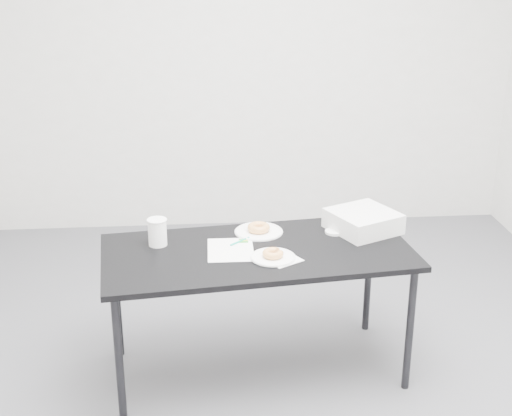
{
  "coord_description": "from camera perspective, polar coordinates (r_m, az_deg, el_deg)",
  "views": [
    {
      "loc": [
        -0.35,
        -3.21,
        2.08
      ],
      "look_at": [
        -0.08,
        0.02,
        0.87
      ],
      "focal_mm": 50.0,
      "sensor_mm": 36.0,
      "label": 1
    }
  ],
  "objects": [
    {
      "name": "scorecard",
      "position": [
        3.45,
        -2.05,
        -3.36
      ],
      "size": [
        0.23,
        0.28,
        0.0
      ],
      "primitive_type": "cube",
      "rotation": [
        0.0,
        0.0,
        -0.02
      ],
      "color": "white",
      "rests_on": "table"
    },
    {
      "name": "floor",
      "position": [
        3.84,
        1.26,
        -12.24
      ],
      "size": [
        4.0,
        4.0,
        0.0
      ],
      "primitive_type": "plane",
      "color": "#4E4E53",
      "rests_on": "ground"
    },
    {
      "name": "donut_far",
      "position": [
        3.65,
        0.22,
        -1.58
      ],
      "size": [
        0.16,
        0.16,
        0.04
      ],
      "primitive_type": "torus",
      "rotation": [
        0.0,
        0.0,
        0.5
      ],
      "color": "#D78B44",
      "rests_on": "plate_far"
    },
    {
      "name": "bakery_box",
      "position": [
        3.71,
        8.56,
        -1.04
      ],
      "size": [
        0.41,
        0.41,
        0.1
      ],
      "primitive_type": "cube",
      "rotation": [
        0.0,
        0.0,
        0.45
      ],
      "color": "silver",
      "rests_on": "table"
    },
    {
      "name": "plate_far",
      "position": [
        3.66,
        0.22,
        -1.91
      ],
      "size": [
        0.25,
        0.25,
        0.01
      ],
      "primitive_type": "cylinder",
      "color": "white",
      "rests_on": "table"
    },
    {
      "name": "napkin",
      "position": [
        3.36,
        2.11,
        -4.1
      ],
      "size": [
        0.2,
        0.2,
        0.0
      ],
      "primitive_type": "cube",
      "rotation": [
        0.0,
        0.0,
        0.55
      ],
      "color": "white",
      "rests_on": "table"
    },
    {
      "name": "wall_back",
      "position": [
        5.27,
        -0.95,
        12.61
      ],
      "size": [
        4.0,
        0.02,
        2.7
      ],
      "primitive_type": "cube",
      "color": "silver",
      "rests_on": "floor"
    },
    {
      "name": "plate_near",
      "position": [
        3.36,
        1.36,
        -3.96
      ],
      "size": [
        0.21,
        0.21,
        0.01
      ],
      "primitive_type": "cylinder",
      "color": "white",
      "rests_on": "napkin"
    },
    {
      "name": "donut_near",
      "position": [
        3.36,
        1.37,
        -3.65
      ],
      "size": [
        0.13,
        0.13,
        0.03
      ],
      "primitive_type": "torus",
      "rotation": [
        0.0,
        0.0,
        0.41
      ],
      "color": "#D78B44",
      "rests_on": "plate_near"
    },
    {
      "name": "table",
      "position": [
        3.48,
        0.12,
        -4.14
      ],
      "size": [
        1.56,
        0.86,
        0.68
      ],
      "rotation": [
        0.0,
        0.0,
        0.11
      ],
      "color": "black",
      "rests_on": "floor"
    },
    {
      "name": "logo_patch",
      "position": [
        3.55,
        -1.01,
        -2.64
      ],
      "size": [
        0.05,
        0.05,
        0.0
      ],
      "primitive_type": "cube",
      "rotation": [
        0.0,
        0.0,
        -0.02
      ],
      "color": "green",
      "rests_on": "scorecard"
    },
    {
      "name": "coffee_cup",
      "position": [
        3.52,
        -7.89,
        -1.92
      ],
      "size": [
        0.09,
        0.09,
        0.14
      ],
      "primitive_type": "cylinder",
      "color": "white",
      "rests_on": "table"
    },
    {
      "name": "pen",
      "position": [
        3.53,
        -1.3,
        -2.68
      ],
      "size": [
        0.1,
        0.09,
        0.01
      ],
      "primitive_type": "cylinder",
      "rotation": [
        0.0,
        1.57,
        0.73
      ],
      "color": "#0E9B7F",
      "rests_on": "scorecard"
    },
    {
      "name": "cup_lid",
      "position": [
        3.67,
        6.28,
        -1.9
      ],
      "size": [
        0.09,
        0.09,
        0.01
      ],
      "primitive_type": "cylinder",
      "color": "silver",
      "rests_on": "table"
    }
  ]
}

